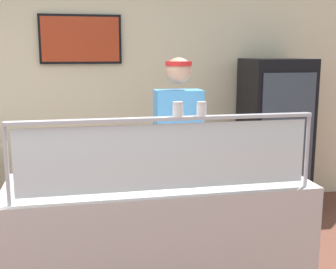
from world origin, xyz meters
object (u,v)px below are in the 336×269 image
Objects in this scene: pizza_server at (178,175)px; pepper_flake_shaker at (202,110)px; drink_fridge at (274,136)px; parmesan_shaker at (178,110)px; pizza_tray at (183,177)px; worker_figure at (179,149)px.

pizza_server is 3.30× the size of pepper_flake_shaker.
drink_fridge is (1.45, 2.04, -0.60)m from pepper_flake_shaker.
parmesan_shaker is 1.04× the size of pepper_flake_shaker.
parmesan_shaker is 0.14m from pepper_flake_shaker.
pizza_server reaches higher than pizza_tray.
worker_figure is (0.09, 0.97, -0.46)m from pepper_flake_shaker.
worker_figure is 1.02× the size of drink_fridge.
worker_figure reaches higher than pizza_tray.
drink_fridge reaches higher than parmesan_shaker.
pizza_tray is 0.23× the size of worker_figure.
pepper_flake_shaker is 0.05× the size of drink_fridge.
pizza_tray is 4.65× the size of parmesan_shaker.
parmesan_shaker is at bearing -127.93° from drink_fridge.
parmesan_shaker is 2.66m from drink_fridge.
worker_figure is at bearing -141.71° from drink_fridge.
pizza_server is 0.16× the size of worker_figure.
parmesan_shaker is at bearing -180.00° from pepper_flake_shaker.
pepper_flake_shaker reaches higher than pizza_tray.
worker_figure is at bearing 84.77° from pepper_flake_shaker.
parmesan_shaker is 1.10m from worker_figure.
drink_fridge is (1.36, 1.07, -0.14)m from worker_figure.
pizza_tray is at bearing 70.70° from parmesan_shaker.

